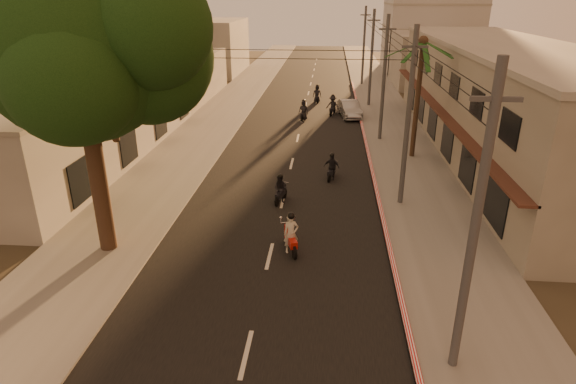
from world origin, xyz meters
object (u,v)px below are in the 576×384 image
object	(u,v)px
scooter_far_b	(333,106)
scooter_mid_a	(281,190)
scooter_far_a	(304,111)
palm_tree	(423,48)
scooter_red	(291,234)
parked_car	(350,109)
scooter_far_c	(317,94)
broadleaf_tree	(89,47)
scooter_mid_b	(332,167)

from	to	relation	value
scooter_far_b	scooter_mid_a	bearing A→B (deg)	-83.87
scooter_mid_a	scooter_far_a	xyz separation A→B (m)	(0.22, 18.08, 0.08)
palm_tree	scooter_red	bearing A→B (deg)	-117.78
scooter_mid_a	scooter_far_a	world-z (taller)	scooter_far_a
scooter_mid_a	scooter_red	bearing A→B (deg)	-64.88
scooter_mid_a	scooter_far_b	distance (m)	20.34
scooter_red	parked_car	xyz separation A→B (m)	(3.31, 24.79, -0.11)
scooter_far_b	scooter_far_c	size ratio (longest dim) A/B	1.02
scooter_far_a	scooter_red	bearing A→B (deg)	-78.53
broadleaf_tree	scooter_far_a	distance (m)	25.71
palm_tree	scooter_far_b	world-z (taller)	palm_tree
scooter_mid_b	scooter_far_b	bearing A→B (deg)	102.87
broadleaf_tree	parked_car	size ratio (longest dim) A/B	2.61
scooter_far_a	scooter_far_b	distance (m)	3.26
scooter_mid_b	scooter_far_b	world-z (taller)	scooter_far_b
parked_car	scooter_far_c	bearing A→B (deg)	108.13
scooter_mid_b	palm_tree	bearing A→B (deg)	53.58
palm_tree	broadleaf_tree	bearing A→B (deg)	-136.52
scooter_mid_b	scooter_far_b	distance (m)	16.45
scooter_red	scooter_mid_b	xyz separation A→B (m)	(1.71, 8.91, -0.08)
scooter_red	scooter_far_b	bearing A→B (deg)	67.43
scooter_red	scooter_mid_b	distance (m)	9.07
palm_tree	scooter_mid_a	distance (m)	13.27
scooter_red	scooter_mid_b	bearing A→B (deg)	60.57
scooter_mid_a	scooter_mid_b	distance (m)	4.57
palm_tree	parked_car	bearing A→B (deg)	108.78
scooter_mid_a	scooter_far_b	xyz separation A→B (m)	(2.74, 20.15, 0.13)
scooter_mid_a	parked_car	size ratio (longest dim) A/B	0.35
scooter_far_c	scooter_mid_a	bearing A→B (deg)	-98.55
scooter_far_a	parked_car	size ratio (longest dim) A/B	0.40
broadleaf_tree	parked_car	bearing A→B (deg)	66.75
broadleaf_tree	scooter_mid_b	size ratio (longest dim) A/B	7.22
scooter_far_a	scooter_far_c	bearing A→B (deg)	92.39
palm_tree	scooter_mid_b	xyz separation A→B (m)	(-5.42, -4.63, -6.39)
parked_car	scooter_far_c	world-z (taller)	scooter_far_c
scooter_far_c	scooter_far_a	bearing A→B (deg)	-103.19
broadleaf_tree	scooter_red	size ratio (longest dim) A/B	6.43
scooter_mid_a	scooter_mid_b	xyz separation A→B (m)	(2.67, 3.70, 0.01)
scooter_red	scooter_far_b	distance (m)	25.42
palm_tree	scooter_far_b	size ratio (longest dim) A/B	4.31
palm_tree	parked_car	size ratio (longest dim) A/B	1.77
scooter_mid_a	scooter_far_b	size ratio (longest dim) A/B	0.86
scooter_far_a	parked_car	world-z (taller)	scooter_far_a
scooter_far_c	scooter_mid_b	bearing A→B (deg)	-92.00
broadleaf_tree	scooter_far_b	xyz separation A→B (m)	(9.25, 25.67, -7.60)
scooter_red	scooter_far_c	distance (m)	30.76
scooter_red	parked_car	world-z (taller)	scooter_red
scooter_mid_b	scooter_far_a	world-z (taller)	scooter_far_a
palm_tree	scooter_far_b	xyz separation A→B (m)	(-5.36, 11.82, -6.28)
scooter_far_b	scooter_far_c	world-z (taller)	scooter_far_b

